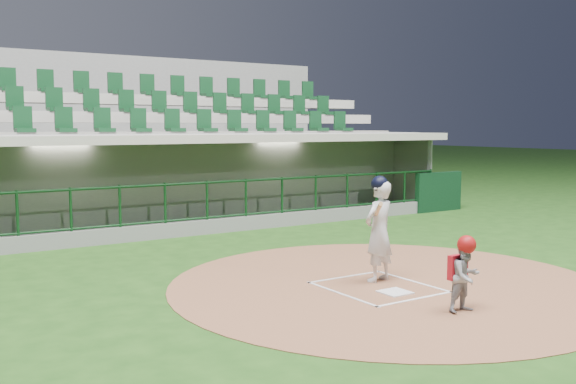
% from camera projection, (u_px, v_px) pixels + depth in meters
% --- Properties ---
extents(ground, '(120.00, 120.00, 0.00)m').
position_uv_depth(ground, '(366.00, 284.00, 10.56)').
color(ground, '#1B4012').
rests_on(ground, ground).
extents(dirt_circle, '(7.20, 7.20, 0.01)m').
position_uv_depth(dirt_circle, '(388.00, 284.00, 10.55)').
color(dirt_circle, brown).
rests_on(dirt_circle, ground).
extents(home_plate, '(0.43, 0.43, 0.02)m').
position_uv_depth(home_plate, '(395.00, 292.00, 9.97)').
color(home_plate, white).
rests_on(home_plate, dirt_circle).
extents(batter_box_chalk, '(1.55, 1.80, 0.01)m').
position_uv_depth(batter_box_chalk, '(378.00, 287.00, 10.31)').
color(batter_box_chalk, silver).
rests_on(batter_box_chalk, ground).
extents(dugout_structure, '(16.40, 3.70, 3.00)m').
position_uv_depth(dugout_structure, '(176.00, 188.00, 16.98)').
color(dugout_structure, gray).
rests_on(dugout_structure, ground).
extents(seating_deck, '(17.00, 6.72, 5.15)m').
position_uv_depth(seating_deck, '(136.00, 165.00, 19.51)').
color(seating_deck, gray).
rests_on(seating_deck, ground).
extents(batter, '(0.89, 0.91, 1.77)m').
position_uv_depth(batter, '(379.00, 229.00, 10.64)').
color(batter, silver).
rests_on(batter, dirt_circle).
extents(catcher, '(0.49, 0.39, 1.08)m').
position_uv_depth(catcher, '(465.00, 273.00, 8.91)').
color(catcher, gray).
rests_on(catcher, dirt_circle).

